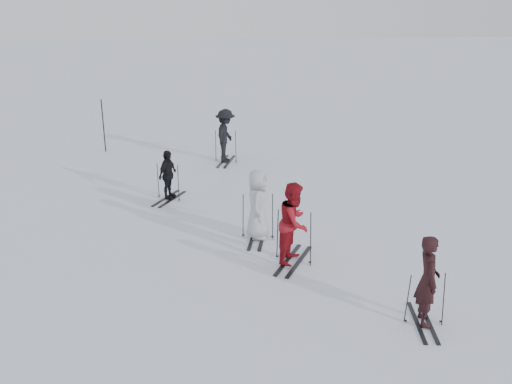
% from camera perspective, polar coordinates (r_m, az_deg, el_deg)
% --- Properties ---
extents(ground, '(120.00, 120.00, 0.00)m').
position_cam_1_polar(ground, '(14.91, 0.47, -4.92)').
color(ground, silver).
rests_on(ground, ground).
extents(skier_near_dark, '(0.54, 0.73, 1.84)m').
position_cam_1_polar(skier_near_dark, '(11.53, 16.78, -8.58)').
color(skier_near_dark, black).
rests_on(skier_near_dark, ground).
extents(skier_red, '(1.12, 1.20, 1.97)m').
position_cam_1_polar(skier_red, '(13.48, 3.85, -3.18)').
color(skier_red, maroon).
rests_on(skier_red, ground).
extents(skier_grey, '(0.79, 1.02, 1.85)m').
position_cam_1_polar(skier_grey, '(14.75, 0.18, -1.30)').
color(skier_grey, '#ACB2B6').
rests_on(skier_grey, ground).
extents(skier_uphill_left, '(0.77, 0.97, 1.54)m').
position_cam_1_polar(skier_uphill_left, '(17.74, -8.81, 1.63)').
color(skier_uphill_left, black).
rests_on(skier_uphill_left, ground).
extents(skier_uphill_far, '(1.09, 1.44, 1.98)m').
position_cam_1_polar(skier_uphill_far, '(21.35, -3.06, 5.58)').
color(skier_uphill_far, black).
rests_on(skier_uphill_far, ground).
extents(skis_near_dark, '(1.66, 1.06, 1.13)m').
position_cam_1_polar(skis_near_dark, '(11.70, 16.61, -10.12)').
color(skis_near_dark, black).
rests_on(skis_near_dark, ground).
extents(skis_red, '(2.10, 1.76, 1.35)m').
position_cam_1_polar(skis_red, '(13.60, 3.82, -4.37)').
color(skis_red, black).
rests_on(skis_red, ground).
extents(skis_grey, '(1.91, 1.32, 1.27)m').
position_cam_1_polar(skis_grey, '(14.85, 0.18, -2.35)').
color(skis_grey, black).
rests_on(skis_grey, ground).
extents(skis_uphill_left, '(1.84, 1.56, 1.18)m').
position_cam_1_polar(skis_uphill_left, '(17.80, -8.78, 1.09)').
color(skis_uphill_left, black).
rests_on(skis_uphill_left, ground).
extents(skis_uphill_far, '(1.92, 1.39, 1.26)m').
position_cam_1_polar(skis_uphill_far, '(21.44, -3.05, 4.64)').
color(skis_uphill_far, black).
rests_on(skis_uphill_far, ground).
extents(piste_marker, '(0.06, 0.06, 2.11)m').
position_cam_1_polar(piste_marker, '(23.51, -15.01, 6.42)').
color(piste_marker, black).
rests_on(piste_marker, ground).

